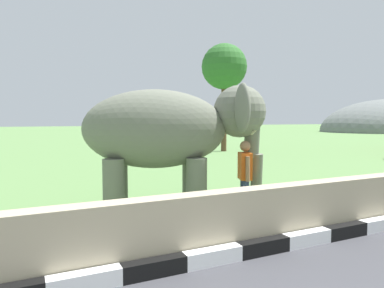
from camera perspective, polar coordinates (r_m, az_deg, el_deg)
striped_curb at (r=4.90m, az=-11.49°, el=-20.11°), size 16.20×0.20×0.24m
barrier_parapet at (r=5.98m, az=10.56°, el=-11.69°), size 28.00×0.36×1.00m
elephant at (r=7.64m, az=-3.28°, el=2.16°), size 4.07×3.03×2.87m
person_handler at (r=7.68m, az=8.60°, el=-4.91°), size 0.37×0.61×1.66m
tree_distant at (r=23.50m, az=5.27°, el=12.26°), size 2.97×2.97×7.03m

